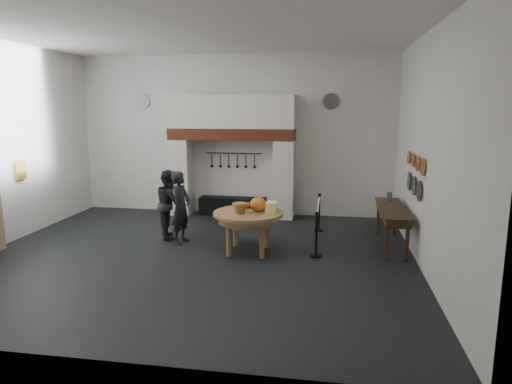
% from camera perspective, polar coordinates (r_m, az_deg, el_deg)
% --- Properties ---
extents(floor, '(9.00, 8.00, 0.02)m').
position_cam_1_polar(floor, '(9.69, -7.59, -7.96)').
color(floor, black).
rests_on(floor, ground).
extents(ceiling, '(9.00, 8.00, 0.02)m').
position_cam_1_polar(ceiling, '(9.28, -8.32, 19.36)').
color(ceiling, silver).
rests_on(ceiling, wall_back).
extents(wall_back, '(9.00, 0.02, 4.50)m').
position_cam_1_polar(wall_back, '(13.08, -2.74, 7.08)').
color(wall_back, silver).
rests_on(wall_back, floor).
extents(wall_front, '(9.00, 0.02, 4.50)m').
position_cam_1_polar(wall_front, '(5.56, -20.16, 1.28)').
color(wall_front, silver).
rests_on(wall_front, floor).
extents(wall_right, '(0.02, 8.00, 4.50)m').
position_cam_1_polar(wall_right, '(8.99, 20.75, 4.66)').
color(wall_right, silver).
rests_on(wall_right, floor).
extents(chimney_pier_left, '(0.55, 0.70, 2.15)m').
position_cam_1_polar(chimney_pier_left, '(13.26, -9.26, 1.89)').
color(chimney_pier_left, silver).
rests_on(chimney_pier_left, floor).
extents(chimney_pier_right, '(0.55, 0.70, 2.15)m').
position_cam_1_polar(chimney_pier_right, '(12.64, 3.53, 1.57)').
color(chimney_pier_right, silver).
rests_on(chimney_pier_right, floor).
extents(hearth_brick_band, '(3.50, 0.72, 0.32)m').
position_cam_1_polar(hearth_brick_band, '(12.74, -3.07, 7.24)').
color(hearth_brick_band, '#9E442B').
rests_on(hearth_brick_band, chimney_pier_left).
extents(chimney_hood, '(3.50, 0.70, 0.90)m').
position_cam_1_polar(chimney_hood, '(12.71, -3.10, 9.99)').
color(chimney_hood, silver).
rests_on(chimney_hood, hearth_brick_band).
extents(iron_range, '(1.90, 0.45, 0.50)m').
position_cam_1_polar(iron_range, '(13.10, -2.91, -1.77)').
color(iron_range, black).
rests_on(iron_range, floor).
extents(utensil_rail, '(1.60, 0.02, 0.02)m').
position_cam_1_polar(utensil_rail, '(13.05, -2.79, 4.86)').
color(utensil_rail, black).
rests_on(utensil_rail, wall_back).
extents(wall_plaque, '(0.05, 0.34, 0.44)m').
position_cam_1_polar(wall_plaque, '(12.05, -27.34, 2.44)').
color(wall_plaque, gold).
rests_on(wall_plaque, wall_left).
extents(work_table, '(1.58, 1.58, 0.07)m').
position_cam_1_polar(work_table, '(9.68, -0.98, -2.71)').
color(work_table, '#AB8050').
rests_on(work_table, floor).
extents(pumpkin, '(0.36, 0.36, 0.31)m').
position_cam_1_polar(pumpkin, '(9.70, 0.29, -1.53)').
color(pumpkin, orange).
rests_on(pumpkin, work_table).
extents(cheese_block_big, '(0.22, 0.22, 0.24)m').
position_cam_1_polar(cheese_block_big, '(9.52, 1.93, -1.99)').
color(cheese_block_big, '#FFFC98').
rests_on(cheese_block_big, work_table).
extents(cheese_block_small, '(0.18, 0.18, 0.20)m').
position_cam_1_polar(cheese_block_small, '(9.82, 2.04, -1.71)').
color(cheese_block_small, '#E5DB88').
rests_on(cheese_block_small, work_table).
extents(wicker_basket, '(0.34, 0.34, 0.22)m').
position_cam_1_polar(wicker_basket, '(9.53, -2.03, -2.04)').
color(wicker_basket, '#A7873D').
rests_on(wicker_basket, work_table).
extents(bread_loaf, '(0.31, 0.18, 0.13)m').
position_cam_1_polar(bread_loaf, '(10.01, -1.19, -1.67)').
color(bread_loaf, '#9A5D36').
rests_on(bread_loaf, work_table).
extents(visitor_near, '(0.49, 0.66, 1.65)m').
position_cam_1_polar(visitor_near, '(10.44, -9.40, -1.93)').
color(visitor_near, black).
rests_on(visitor_near, floor).
extents(visitor_far, '(0.89, 0.97, 1.62)m').
position_cam_1_polar(visitor_far, '(10.94, -10.71, -1.46)').
color(visitor_far, black).
rests_on(visitor_far, floor).
extents(side_table, '(0.55, 2.20, 0.06)m').
position_cam_1_polar(side_table, '(10.42, 16.70, -2.02)').
color(side_table, '#352613').
rests_on(side_table, floor).
extents(pewter_jug, '(0.12, 0.12, 0.22)m').
position_cam_1_polar(pewter_jug, '(10.97, 16.35, -0.62)').
color(pewter_jug, '#545359').
rests_on(pewter_jug, side_table).
extents(copper_pan_a, '(0.03, 0.34, 0.34)m').
position_cam_1_polar(copper_pan_a, '(9.21, 20.14, 2.95)').
color(copper_pan_a, '#C6662D').
rests_on(copper_pan_a, wall_right).
extents(copper_pan_b, '(0.03, 0.32, 0.32)m').
position_cam_1_polar(copper_pan_b, '(9.74, 19.55, 3.39)').
color(copper_pan_b, '#C6662D').
rests_on(copper_pan_b, wall_right).
extents(copper_pan_c, '(0.03, 0.30, 0.30)m').
position_cam_1_polar(copper_pan_c, '(10.28, 19.03, 3.79)').
color(copper_pan_c, '#C6662D').
rests_on(copper_pan_c, wall_right).
extents(copper_pan_d, '(0.03, 0.28, 0.28)m').
position_cam_1_polar(copper_pan_d, '(10.82, 18.55, 4.14)').
color(copper_pan_d, '#C6662D').
rests_on(copper_pan_d, wall_right).
extents(pewter_plate_left, '(0.03, 0.40, 0.40)m').
position_cam_1_polar(pewter_plate_left, '(9.48, 19.73, 0.12)').
color(pewter_plate_left, '#4C4C51').
rests_on(pewter_plate_left, wall_right).
extents(pewter_plate_mid, '(0.03, 0.40, 0.40)m').
position_cam_1_polar(pewter_plate_mid, '(10.06, 19.13, 0.75)').
color(pewter_plate_mid, '#4C4C51').
rests_on(pewter_plate_mid, wall_right).
extents(pewter_plate_right, '(0.03, 0.40, 0.40)m').
position_cam_1_polar(pewter_plate_right, '(10.64, 18.60, 1.31)').
color(pewter_plate_right, '#4C4C51').
rests_on(pewter_plate_right, wall_right).
extents(pewter_plate_back_left, '(0.44, 0.03, 0.44)m').
position_cam_1_polar(pewter_plate_back_left, '(13.83, -14.02, 10.91)').
color(pewter_plate_back_left, '#4C4C51').
rests_on(pewter_plate_back_left, wall_back).
extents(pewter_plate_back_right, '(0.44, 0.03, 0.44)m').
position_cam_1_polar(pewter_plate_back_right, '(12.73, 9.39, 11.12)').
color(pewter_plate_back_right, '#4C4C51').
rests_on(pewter_plate_back_right, wall_back).
extents(barrier_post_near, '(0.05, 0.05, 0.90)m').
position_cam_1_polar(barrier_post_near, '(9.54, 7.56, -5.43)').
color(barrier_post_near, black).
rests_on(barrier_post_near, floor).
extents(barrier_post_far, '(0.05, 0.05, 0.90)m').
position_cam_1_polar(barrier_post_far, '(11.47, 7.89, -2.65)').
color(barrier_post_far, black).
rests_on(barrier_post_far, floor).
extents(barrier_rope, '(0.04, 2.00, 0.04)m').
position_cam_1_polar(barrier_rope, '(10.41, 7.79, -1.78)').
color(barrier_rope, white).
rests_on(barrier_rope, barrier_post_near).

